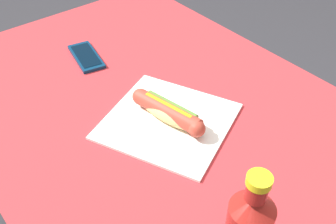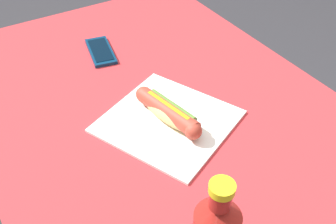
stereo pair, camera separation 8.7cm
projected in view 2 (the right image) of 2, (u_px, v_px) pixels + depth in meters
dining_table at (160, 148)px, 1.03m from camera, size 1.15×0.80×0.76m
paper_wrapper at (168, 121)px, 0.88m from camera, size 0.35×0.34×0.01m
hot_dog at (168, 112)px, 0.87m from camera, size 0.20×0.08×0.05m
cell_phone at (101, 51)px, 1.10m from camera, size 0.15×0.09×0.01m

